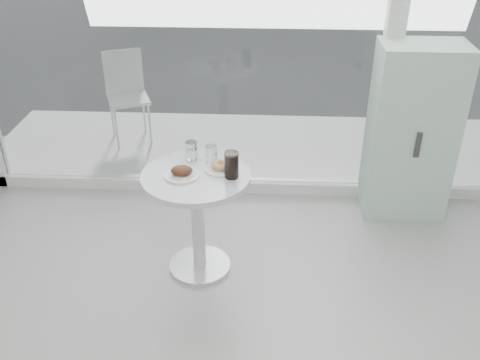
# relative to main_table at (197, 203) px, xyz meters

# --- Properties ---
(room_shell) EXTENTS (6.00, 6.00, 6.00)m
(room_shell) POSITION_rel_main_table_xyz_m (0.50, -2.46, 1.36)
(room_shell) COLOR silver
(room_shell) RESTS_ON ground
(main_table) EXTENTS (0.72, 0.72, 0.77)m
(main_table) POSITION_rel_main_table_xyz_m (0.00, 0.00, 0.00)
(main_table) COLOR silver
(main_table) RESTS_ON ground
(patio_deck) EXTENTS (5.60, 1.60, 0.05)m
(patio_deck) POSITION_rel_main_table_xyz_m (0.50, 1.90, -0.53)
(patio_deck) COLOR white
(patio_deck) RESTS_ON ground
(mint_cabinet) EXTENTS (0.65, 0.46, 1.40)m
(mint_cabinet) POSITION_rel_main_table_xyz_m (1.59, 0.88, 0.15)
(mint_cabinet) COLOR #A2CFB5
(mint_cabinet) RESTS_ON ground
(patio_chair) EXTENTS (0.51, 0.51, 0.90)m
(patio_chair) POSITION_rel_main_table_xyz_m (-0.97, 2.04, 0.01)
(patio_chair) COLOR silver
(patio_chair) RESTS_ON patio_deck
(plate_fritter) EXTENTS (0.23, 0.23, 0.07)m
(plate_fritter) POSITION_rel_main_table_xyz_m (-0.08, -0.03, 0.25)
(plate_fritter) COLOR white
(plate_fritter) RESTS_ON main_table
(plate_donut) EXTENTS (0.22, 0.22, 0.05)m
(plate_donut) POSITION_rel_main_table_xyz_m (0.16, 0.07, 0.24)
(plate_donut) COLOR white
(plate_donut) RESTS_ON main_table
(water_tumbler_a) EXTENTS (0.08, 0.08, 0.13)m
(water_tumbler_a) POSITION_rel_main_table_xyz_m (-0.05, 0.21, 0.28)
(water_tumbler_a) COLOR white
(water_tumbler_a) RESTS_ON main_table
(water_tumbler_b) EXTENTS (0.08, 0.08, 0.13)m
(water_tumbler_b) POSITION_rel_main_table_xyz_m (0.09, 0.16, 0.28)
(water_tumbler_b) COLOR white
(water_tumbler_b) RESTS_ON main_table
(cola_glass) EXTENTS (0.09, 0.09, 0.18)m
(cola_glass) POSITION_rel_main_table_xyz_m (0.24, -0.03, 0.31)
(cola_glass) COLOR white
(cola_glass) RESTS_ON main_table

